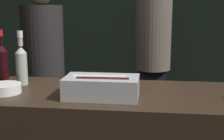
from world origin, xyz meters
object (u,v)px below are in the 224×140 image
(bowl_white, at_px, (5,88))
(person_in_hoodie, at_px, (153,53))
(ice_bin_with_bottles, at_px, (101,86))
(red_wine_bottle_tall, at_px, (2,60))
(person_blond_tee, at_px, (44,68))
(white_wine_bottle, at_px, (21,63))

(bowl_white, bearing_deg, person_in_hoodie, 63.79)
(ice_bin_with_bottles, bearing_deg, red_wine_bottle_tall, 154.28)
(ice_bin_with_bottles, height_order, bowl_white, ice_bin_with_bottles)
(person_blond_tee, bearing_deg, bowl_white, -106.17)
(bowl_white, relative_size, person_in_hoodie, 0.10)
(ice_bin_with_bottles, height_order, red_wine_bottle_tall, red_wine_bottle_tall)
(ice_bin_with_bottles, bearing_deg, person_blond_tee, 122.77)
(bowl_white, bearing_deg, white_wine_bottle, 84.97)
(bowl_white, distance_m, red_wine_bottle_tall, 0.39)
(white_wine_bottle, distance_m, person_blond_tee, 0.92)
(person_blond_tee, bearing_deg, person_in_hoodie, 6.47)
(white_wine_bottle, distance_m, person_in_hoodie, 1.67)
(ice_bin_with_bottles, distance_m, red_wine_bottle_tall, 0.80)
(ice_bin_with_bottles, xyz_separation_m, person_blond_tee, (-0.70, 1.09, -0.13))
(ice_bin_with_bottles, height_order, white_wine_bottle, white_wine_bottle)
(ice_bin_with_bottles, distance_m, white_wine_bottle, 0.58)
(person_blond_tee, bearing_deg, white_wine_bottle, -103.19)
(ice_bin_with_bottles, bearing_deg, white_wine_bottle, 157.86)
(white_wine_bottle, bearing_deg, red_wine_bottle_tall, 145.31)
(person_in_hoodie, height_order, person_blond_tee, person_in_hoodie)
(bowl_white, xyz_separation_m, person_in_hoodie, (0.82, 1.66, -0.02))
(bowl_white, relative_size, red_wine_bottle_tall, 0.56)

